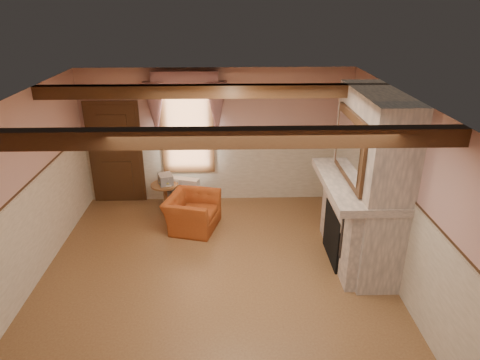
{
  "coord_description": "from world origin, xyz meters",
  "views": [
    {
      "loc": [
        0.23,
        -5.47,
        4.05
      ],
      "look_at": [
        0.41,
        0.8,
        1.36
      ],
      "focal_mm": 32.0,
      "sensor_mm": 36.0,
      "label": 1
    }
  ],
  "objects_px": {
    "side_table": "(166,196)",
    "radiator": "(183,191)",
    "oil_lamp": "(350,161)",
    "armchair": "(192,212)",
    "bowl": "(354,173)",
    "mantel_clock": "(345,157)"
  },
  "relations": [
    {
      "from": "side_table",
      "to": "radiator",
      "type": "xyz_separation_m",
      "value": [
        0.35,
        0.17,
        0.02
      ]
    },
    {
      "from": "side_table",
      "to": "oil_lamp",
      "type": "xyz_separation_m",
      "value": [
        3.32,
        -1.43,
        1.29
      ]
    },
    {
      "from": "side_table",
      "to": "oil_lamp",
      "type": "distance_m",
      "value": 3.84
    },
    {
      "from": "armchair",
      "to": "side_table",
      "type": "xyz_separation_m",
      "value": [
        -0.61,
        0.82,
        -0.05
      ]
    },
    {
      "from": "oil_lamp",
      "to": "radiator",
      "type": "bearing_deg",
      "value": 151.78
    },
    {
      "from": "bowl",
      "to": "mantel_clock",
      "type": "distance_m",
      "value": 0.6
    },
    {
      "from": "armchair",
      "to": "bowl",
      "type": "xyz_separation_m",
      "value": [
        2.71,
        -0.9,
        1.14
      ]
    },
    {
      "from": "bowl",
      "to": "mantel_clock",
      "type": "height_order",
      "value": "mantel_clock"
    },
    {
      "from": "side_table",
      "to": "mantel_clock",
      "type": "height_order",
      "value": "mantel_clock"
    },
    {
      "from": "side_table",
      "to": "mantel_clock",
      "type": "distance_m",
      "value": 3.72
    },
    {
      "from": "bowl",
      "to": "oil_lamp",
      "type": "bearing_deg",
      "value": 90.0
    },
    {
      "from": "armchair",
      "to": "mantel_clock",
      "type": "height_order",
      "value": "mantel_clock"
    },
    {
      "from": "armchair",
      "to": "oil_lamp",
      "type": "bearing_deg",
      "value": -87.52
    },
    {
      "from": "armchair",
      "to": "side_table",
      "type": "relative_size",
      "value": 1.77
    },
    {
      "from": "bowl",
      "to": "mantel_clock",
      "type": "xyz_separation_m",
      "value": [
        0.0,
        0.6,
        0.06
      ]
    },
    {
      "from": "radiator",
      "to": "mantel_clock",
      "type": "height_order",
      "value": "mantel_clock"
    },
    {
      "from": "side_table",
      "to": "mantel_clock",
      "type": "bearing_deg",
      "value": -18.69
    },
    {
      "from": "radiator",
      "to": "mantel_clock",
      "type": "xyz_separation_m",
      "value": [
        2.98,
        -1.3,
        1.22
      ]
    },
    {
      "from": "radiator",
      "to": "bowl",
      "type": "distance_m",
      "value": 3.71
    },
    {
      "from": "mantel_clock",
      "to": "oil_lamp",
      "type": "relative_size",
      "value": 0.86
    },
    {
      "from": "radiator",
      "to": "bowl",
      "type": "height_order",
      "value": "bowl"
    },
    {
      "from": "side_table",
      "to": "mantel_clock",
      "type": "xyz_separation_m",
      "value": [
        3.32,
        -1.12,
        1.25
      ]
    }
  ]
}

